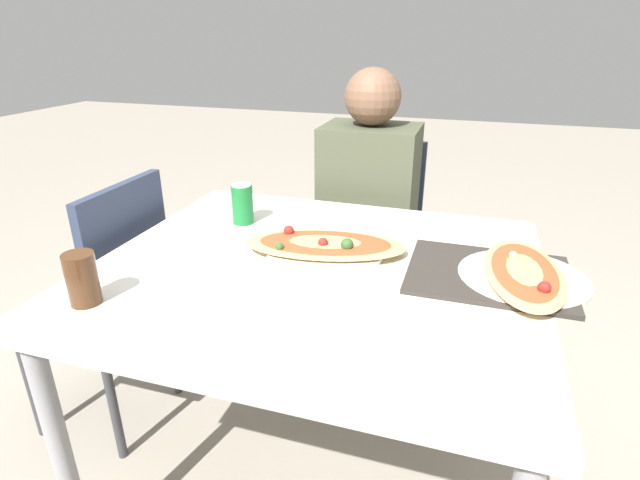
{
  "coord_description": "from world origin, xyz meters",
  "views": [
    {
      "loc": [
        0.36,
        -1.12,
        1.34
      ],
      "look_at": [
        0.0,
        0.02,
        0.83
      ],
      "focal_mm": 28.0,
      "sensor_mm": 36.0,
      "label": 1
    }
  ],
  "objects_px": {
    "pizza_main": "(327,247)",
    "drink_glass": "(82,279)",
    "chair_side_left": "(109,299)",
    "person_seated": "(368,201)",
    "pizza_second": "(523,275)",
    "dining_table": "(317,289)",
    "soda_can": "(242,204)",
    "chair_far_seated": "(372,239)"
  },
  "relations": [
    {
      "from": "dining_table",
      "to": "soda_can",
      "type": "xyz_separation_m",
      "value": [
        -0.31,
        0.22,
        0.14
      ]
    },
    {
      "from": "chair_far_seated",
      "to": "pizza_main",
      "type": "distance_m",
      "value": 0.81
    },
    {
      "from": "dining_table",
      "to": "chair_side_left",
      "type": "distance_m",
      "value": 0.78
    },
    {
      "from": "chair_far_seated",
      "to": "chair_side_left",
      "type": "xyz_separation_m",
      "value": [
        -0.73,
        -0.77,
        0.0
      ]
    },
    {
      "from": "person_seated",
      "to": "pizza_second",
      "type": "height_order",
      "value": "person_seated"
    },
    {
      "from": "chair_side_left",
      "to": "chair_far_seated",
      "type": "bearing_deg",
      "value": -43.49
    },
    {
      "from": "dining_table",
      "to": "drink_glass",
      "type": "bearing_deg",
      "value": -141.52
    },
    {
      "from": "pizza_second",
      "to": "chair_far_seated",
      "type": "bearing_deg",
      "value": 124.51
    },
    {
      "from": "drink_glass",
      "to": "pizza_second",
      "type": "xyz_separation_m",
      "value": [
        0.94,
        0.41,
        -0.04
      ]
    },
    {
      "from": "dining_table",
      "to": "person_seated",
      "type": "distance_m",
      "value": 0.71
    },
    {
      "from": "chair_side_left",
      "to": "person_seated",
      "type": "height_order",
      "value": "person_seated"
    },
    {
      "from": "dining_table",
      "to": "chair_side_left",
      "type": "xyz_separation_m",
      "value": [
        -0.75,
        0.06,
        -0.2
      ]
    },
    {
      "from": "pizza_second",
      "to": "drink_glass",
      "type": "bearing_deg",
      "value": -156.63
    },
    {
      "from": "chair_far_seated",
      "to": "chair_side_left",
      "type": "distance_m",
      "value": 1.06
    },
    {
      "from": "dining_table",
      "to": "pizza_main",
      "type": "height_order",
      "value": "pizza_main"
    },
    {
      "from": "chair_side_left",
      "to": "drink_glass",
      "type": "height_order",
      "value": "chair_side_left"
    },
    {
      "from": "person_seated",
      "to": "chair_side_left",
      "type": "bearing_deg",
      "value": 41.76
    },
    {
      "from": "chair_side_left",
      "to": "drink_glass",
      "type": "bearing_deg",
      "value": -141.69
    },
    {
      "from": "pizza_main",
      "to": "pizza_second",
      "type": "distance_m",
      "value": 0.5
    },
    {
      "from": "dining_table",
      "to": "pizza_second",
      "type": "bearing_deg",
      "value": 7.05
    },
    {
      "from": "dining_table",
      "to": "pizza_second",
      "type": "xyz_separation_m",
      "value": [
        0.51,
        0.06,
        0.09
      ]
    },
    {
      "from": "drink_glass",
      "to": "pizza_second",
      "type": "relative_size",
      "value": 0.29
    },
    {
      "from": "chair_side_left",
      "to": "dining_table",
      "type": "bearing_deg",
      "value": -94.52
    },
    {
      "from": "pizza_main",
      "to": "drink_glass",
      "type": "xyz_separation_m",
      "value": [
        -0.44,
        -0.42,
        0.04
      ]
    },
    {
      "from": "chair_far_seated",
      "to": "soda_can",
      "type": "distance_m",
      "value": 0.76
    },
    {
      "from": "person_seated",
      "to": "drink_glass",
      "type": "height_order",
      "value": "person_seated"
    },
    {
      "from": "person_seated",
      "to": "pizza_second",
      "type": "relative_size",
      "value": 2.95
    },
    {
      "from": "person_seated",
      "to": "soda_can",
      "type": "bearing_deg",
      "value": 59.36
    },
    {
      "from": "dining_table",
      "to": "drink_glass",
      "type": "xyz_separation_m",
      "value": [
        -0.43,
        -0.34,
        0.13
      ]
    },
    {
      "from": "person_seated",
      "to": "pizza_main",
      "type": "relative_size",
      "value": 2.57
    },
    {
      "from": "chair_far_seated",
      "to": "chair_side_left",
      "type": "relative_size",
      "value": 1.0
    },
    {
      "from": "chair_far_seated",
      "to": "pizza_main",
      "type": "xyz_separation_m",
      "value": [
        0.02,
        -0.75,
        0.29
      ]
    },
    {
      "from": "chair_far_seated",
      "to": "soda_can",
      "type": "relative_size",
      "value": 7.26
    },
    {
      "from": "person_seated",
      "to": "drink_glass",
      "type": "bearing_deg",
      "value": 68.64
    },
    {
      "from": "pizza_main",
      "to": "person_seated",
      "type": "bearing_deg",
      "value": 92.13
    },
    {
      "from": "soda_can",
      "to": "drink_glass",
      "type": "distance_m",
      "value": 0.57
    },
    {
      "from": "dining_table",
      "to": "pizza_second",
      "type": "height_order",
      "value": "pizza_second"
    },
    {
      "from": "pizza_main",
      "to": "soda_can",
      "type": "distance_m",
      "value": 0.35
    },
    {
      "from": "dining_table",
      "to": "pizza_main",
      "type": "bearing_deg",
      "value": 86.75
    },
    {
      "from": "person_seated",
      "to": "drink_glass",
      "type": "distance_m",
      "value": 1.14
    },
    {
      "from": "chair_side_left",
      "to": "pizza_second",
      "type": "xyz_separation_m",
      "value": [
        1.26,
        0.0,
        0.29
      ]
    },
    {
      "from": "pizza_main",
      "to": "soda_can",
      "type": "bearing_deg",
      "value": 156.23
    }
  ]
}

